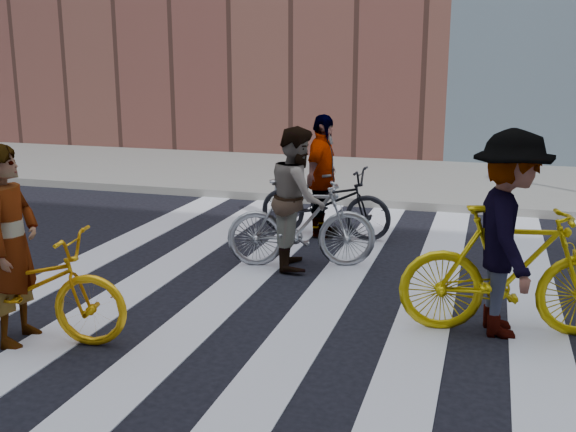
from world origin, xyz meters
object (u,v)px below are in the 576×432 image
at_px(bike_yellow_right, 511,271).
at_px(rider_right, 508,234).
at_px(bike_silver_mid, 301,223).
at_px(bike_dark_rear, 325,202).
at_px(rider_left, 12,245).
at_px(bike_yellow_left, 21,287).
at_px(rider_rear, 322,176).
at_px(rider_mid, 298,198).

bearing_deg(bike_yellow_right, rider_right, 80.19).
bearing_deg(bike_silver_mid, bike_dark_rear, -13.48).
bearing_deg(rider_right, rider_left, 99.44).
xyz_separation_m(bike_silver_mid, rider_left, (-1.91, -3.00, 0.37)).
bearing_deg(bike_dark_rear, rider_left, 161.91).
relative_size(bike_yellow_left, rider_rear, 1.12).
bearing_deg(bike_yellow_right, bike_yellow_left, 99.44).
xyz_separation_m(rider_mid, rider_rear, (-0.07, 1.52, 0.01)).
relative_size(bike_silver_mid, rider_mid, 1.05).
xyz_separation_m(bike_yellow_left, rider_rear, (1.74, 4.52, 0.37)).
height_order(bike_yellow_left, rider_right, rider_right).
height_order(bike_yellow_left, bike_yellow_right, bike_yellow_right).
distance_m(bike_yellow_right, rider_mid, 2.96).
bearing_deg(rider_right, bike_yellow_left, 99.64).
bearing_deg(rider_mid, rider_rear, -13.48).
bearing_deg(rider_left, rider_right, -80.96).
height_order(bike_yellow_left, rider_left, rider_left).
height_order(bike_silver_mid, bike_yellow_right, bike_yellow_right).
xyz_separation_m(bike_yellow_left, rider_mid, (1.81, 3.00, 0.36)).
relative_size(bike_dark_rear, rider_right, 1.01).
relative_size(rider_left, rider_rear, 1.03).
distance_m(bike_dark_rear, rider_mid, 1.56).
bearing_deg(rider_rear, bike_yellow_right, -134.83).
xyz_separation_m(bike_silver_mid, rider_rear, (-0.12, 1.52, 0.34)).
height_order(bike_yellow_left, bike_silver_mid, bike_silver_mid).
height_order(bike_silver_mid, rider_mid, rider_mid).
bearing_deg(bike_dark_rear, bike_yellow_right, -135.37).
bearing_deg(bike_dark_rear, rider_mid, -175.23).
bearing_deg(rider_rear, bike_yellow_left, 163.01).
distance_m(rider_left, rider_rear, 4.86).
height_order(bike_yellow_right, rider_right, rider_right).
bearing_deg(rider_right, bike_yellow_right, -99.81).
bearing_deg(bike_dark_rear, rider_right, -135.93).
bearing_deg(rider_rear, rider_right, -135.37).
relative_size(bike_yellow_right, rider_left, 1.12).
distance_m(bike_silver_mid, bike_yellow_right, 2.90).
xyz_separation_m(bike_dark_rear, rider_right, (2.51, -3.00, 0.46)).
bearing_deg(rider_left, bike_silver_mid, -42.71).
height_order(rider_right, rider_rear, rider_right).
bearing_deg(rider_left, bike_yellow_left, -100.21).
xyz_separation_m(bike_yellow_left, bike_yellow_right, (4.36, 1.52, 0.10)).
bearing_deg(rider_mid, bike_dark_rear, -15.37).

